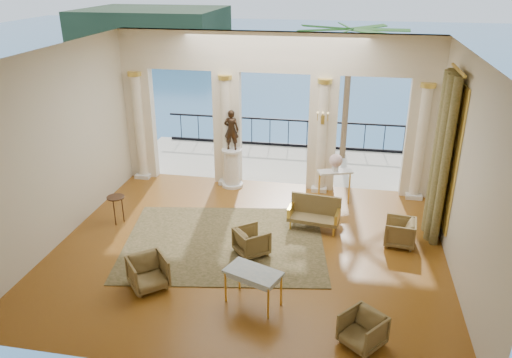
% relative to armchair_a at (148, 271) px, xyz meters
% --- Properties ---
extents(floor, '(9.00, 9.00, 0.00)m').
position_rel_armchair_a_xyz_m(floor, '(1.72, 1.86, -0.37)').
color(floor, '#4E290A').
rests_on(floor, ground).
extents(room_walls, '(9.00, 9.00, 9.00)m').
position_rel_armchair_a_xyz_m(room_walls, '(1.72, 0.74, 2.51)').
color(room_walls, beige).
rests_on(room_walls, ground).
extents(arcade, '(9.00, 0.56, 4.50)m').
position_rel_armchair_a_xyz_m(arcade, '(1.72, 5.68, 2.21)').
color(arcade, '#FDEECF').
rests_on(arcade, ground).
extents(terrace, '(10.00, 3.60, 0.10)m').
position_rel_armchair_a_xyz_m(terrace, '(1.72, 7.66, -0.42)').
color(terrace, '#B9B29B').
rests_on(terrace, ground).
extents(balustrade, '(9.00, 0.06, 1.03)m').
position_rel_armchair_a_xyz_m(balustrade, '(1.72, 9.26, 0.04)').
color(balustrade, black).
rests_on(balustrade, terrace).
extents(palm_tree, '(2.00, 2.00, 4.50)m').
position_rel_armchair_a_xyz_m(palm_tree, '(3.72, 8.46, 3.72)').
color(palm_tree, '#4C3823').
rests_on(palm_tree, terrace).
extents(headland, '(22.00, 18.00, 6.00)m').
position_rel_armchair_a_xyz_m(headland, '(-28.28, 71.86, -3.37)').
color(headland, black).
rests_on(headland, sea).
extents(sea, '(160.00, 160.00, 0.00)m').
position_rel_armchair_a_xyz_m(sea, '(1.72, 61.86, -6.37)').
color(sea, navy).
rests_on(sea, ground).
extents(curtain, '(0.33, 1.40, 4.09)m').
position_rel_armchair_a_xyz_m(curtain, '(6.00, 3.36, 1.65)').
color(curtain, brown).
rests_on(curtain, ground).
extents(window_frame, '(0.04, 1.60, 3.40)m').
position_rel_armchair_a_xyz_m(window_frame, '(6.19, 3.36, 1.73)').
color(window_frame, '#E6BF4C').
rests_on(window_frame, room_walls).
extents(wall_sconce, '(0.30, 0.11, 0.33)m').
position_rel_armchair_a_xyz_m(wall_sconce, '(3.12, 5.37, 1.86)').
color(wall_sconce, '#E6BF4C').
rests_on(wall_sconce, arcade).
extents(rug, '(5.24, 4.37, 0.02)m').
position_rel_armchair_a_xyz_m(rug, '(1.10, 2.03, -0.36)').
color(rug, '#2F3518').
rests_on(rug, ground).
extents(armchair_a, '(0.99, 0.98, 0.74)m').
position_rel_armchair_a_xyz_m(armchair_a, '(0.00, 0.00, 0.00)').
color(armchair_a, '#44351D').
rests_on(armchair_a, ground).
extents(armchair_b, '(0.90, 0.89, 0.67)m').
position_rel_armchair_a_xyz_m(armchair_b, '(4.30, -0.94, -0.03)').
color(armchair_b, '#44351D').
rests_on(armchair_b, ground).
extents(armchair_c, '(0.72, 0.76, 0.71)m').
position_rel_armchair_a_xyz_m(armchair_c, '(5.20, 2.72, -0.02)').
color(armchair_c, '#44351D').
rests_on(armchair_c, ground).
extents(armchair_d, '(0.92, 0.93, 0.70)m').
position_rel_armchair_a_xyz_m(armchair_d, '(1.84, 1.67, -0.02)').
color(armchair_d, '#44351D').
rests_on(armchair_d, ground).
extents(settee, '(1.33, 0.70, 0.84)m').
position_rel_armchair_a_xyz_m(settee, '(3.15, 3.18, 0.04)').
color(settee, '#44351D').
rests_on(settee, ground).
extents(game_table, '(1.21, 0.94, 0.73)m').
position_rel_armchair_a_xyz_m(game_table, '(2.22, -0.14, 0.29)').
color(game_table, '#8FA5B2').
rests_on(game_table, ground).
extents(pedestal, '(0.64, 0.64, 1.17)m').
position_rel_armchair_a_xyz_m(pedestal, '(0.52, 5.36, 0.19)').
color(pedestal, silver).
rests_on(pedestal, ground).
extents(statue, '(0.43, 0.29, 1.19)m').
position_rel_armchair_a_xyz_m(statue, '(0.52, 5.36, 1.40)').
color(statue, '#2F2015').
rests_on(statue, pedestal).
extents(console_table, '(1.01, 0.67, 0.89)m').
position_rel_armchair_a_xyz_m(console_table, '(3.57, 4.91, 0.37)').
color(console_table, silver).
rests_on(console_table, ground).
extents(urn, '(0.37, 0.37, 0.49)m').
position_rel_armchair_a_xyz_m(urn, '(3.57, 4.91, 0.80)').
color(urn, white).
rests_on(urn, console_table).
extents(side_table, '(0.45, 0.45, 0.73)m').
position_rel_armchair_a_xyz_m(side_table, '(-1.86, 2.53, 0.25)').
color(side_table, black).
rests_on(side_table, ground).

